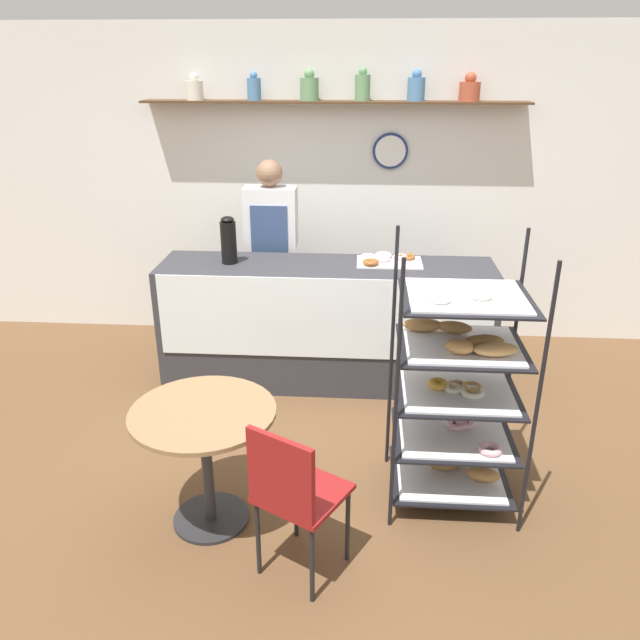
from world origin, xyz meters
TOP-DOWN VIEW (x-y plane):
  - ground_plane at (0.00, 0.00)m, footprint 14.00×14.00m
  - back_wall at (0.00, 2.12)m, footprint 10.00×0.30m
  - display_counter at (0.00, 1.11)m, footprint 2.54×0.62m
  - pastry_rack at (0.82, -0.28)m, footprint 0.73×0.62m
  - person_worker at (-0.50, 1.65)m, footprint 0.43×0.23m
  - cafe_table at (-0.55, -0.60)m, footprint 0.77×0.77m
  - cafe_chair at (-0.03, -0.99)m, footprint 0.52×0.52m
  - coffee_carafe at (-0.74, 1.12)m, footprint 0.12×0.12m
  - donut_tray_counter at (0.45, 1.22)m, footprint 0.49×0.32m

SIDE VIEW (x-z plane):
  - ground_plane at x=0.00m, z-range 0.00..0.00m
  - display_counter at x=0.00m, z-range 0.00..0.97m
  - cafe_chair at x=-0.03m, z-range 0.10..0.97m
  - cafe_table at x=-0.55m, z-range 0.19..0.90m
  - pastry_rack at x=0.82m, z-range -0.08..1.47m
  - person_worker at x=-0.50m, z-range 0.08..1.75m
  - donut_tray_counter at x=0.45m, z-range 0.97..1.02m
  - coffee_carafe at x=-0.74m, z-range 0.97..1.33m
  - back_wall at x=0.00m, z-range 0.02..2.72m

